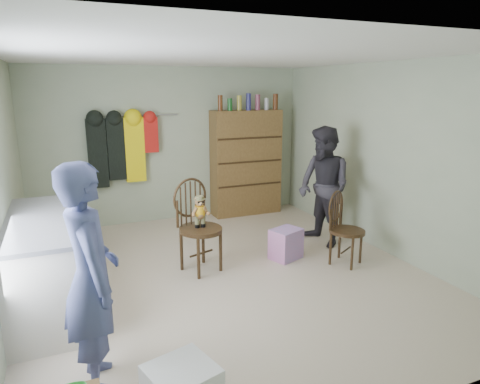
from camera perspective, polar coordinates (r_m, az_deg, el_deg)
name	(u,v)px	position (r m, az deg, el deg)	size (l,w,h in m)	color
ground_plane	(227,275)	(5.18, -1.72, -11.01)	(5.00, 5.00, 0.00)	beige
room_walls	(210,138)	(5.24, -3.96, 7.23)	(5.00, 5.00, 5.00)	#ACB799
counter	(44,264)	(4.72, -24.70, -8.69)	(0.64, 1.86, 0.94)	silver
chair_front	(198,220)	(5.15, -5.68, -3.74)	(0.64, 0.64, 1.12)	#3F2A16
chair_far	(343,225)	(5.50, 13.58, -4.34)	(0.57, 0.57, 0.93)	#3F2A16
striped_bag	(286,244)	(5.61, 6.14, -6.89)	(0.38, 0.29, 0.40)	pink
person_left	(91,278)	(3.29, -19.27, -10.77)	(0.62, 0.41, 1.70)	#474F83
person_right	(324,187)	(6.03, 11.12, 0.68)	(0.81, 0.63, 1.67)	#2D2B33
dresser	(246,162)	(7.42, 0.80, 4.00)	(1.20, 0.39, 2.08)	brown
coat_rack	(121,149)	(6.89, -15.59, 5.58)	(1.42, 0.12, 1.09)	#99999E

